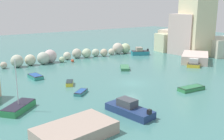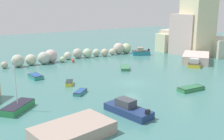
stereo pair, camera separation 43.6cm
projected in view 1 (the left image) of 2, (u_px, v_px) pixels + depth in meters
name	position (u px, v px, depth m)	size (l,w,h in m)	color
cove_water	(132.00, 83.00, 41.53)	(160.00, 160.00, 0.00)	#427B77
cliff_headland_right	(193.00, 35.00, 66.14)	(21.47, 21.62, 14.73)	beige
rock_breakwater	(61.00, 56.00, 57.36)	(37.00, 4.10, 2.69)	beige
stone_dock	(75.00, 131.00, 24.52)	(7.11, 4.28, 1.20)	tan
channel_buoy	(73.00, 61.00, 56.38)	(0.63, 0.63, 0.63)	#E04C28
moored_boat_0	(70.00, 83.00, 40.51)	(1.97, 2.45, 0.60)	yellow
moored_boat_1	(19.00, 107.00, 30.68)	(4.49, 4.27, 6.04)	#2E864B
moored_boat_3	(194.00, 62.00, 54.04)	(6.89, 5.98, 1.56)	yellow
moored_boat_4	(35.00, 76.00, 44.10)	(1.76, 3.16, 0.62)	teal
moored_boat_5	(81.00, 92.00, 36.51)	(2.64, 2.43, 0.45)	teal
moored_boat_6	(140.00, 52.00, 64.66)	(4.64, 3.84, 1.83)	teal
moored_boat_7	(125.00, 68.00, 50.48)	(3.32, 3.88, 0.51)	#3A7C53
moored_boat_8	(191.00, 88.00, 38.05)	(4.03, 1.87, 0.54)	#328249
moored_boat_9	(129.00, 109.00, 29.76)	(3.02, 6.03, 1.66)	navy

